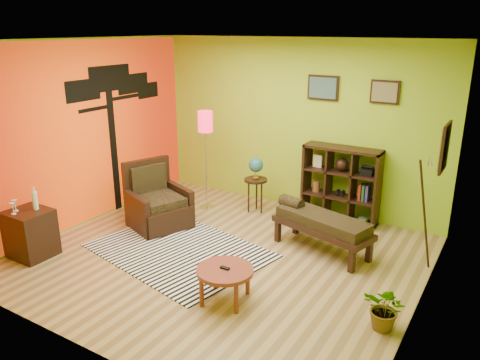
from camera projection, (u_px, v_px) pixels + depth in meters
The scene contains 11 objects.
ground at pixel (221, 257), 6.30m from camera, with size 5.00×5.00×0.00m, color tan.
room_shell at pixel (214, 124), 5.79m from camera, with size 5.04×4.54×2.82m.
zebra_rug at pixel (179, 250), 6.47m from camera, with size 2.32×1.69×0.01m, color white.
coffee_table at pixel (225, 273), 5.20m from camera, with size 0.64×0.64×0.41m.
armchair at pixel (157, 206), 7.23m from camera, with size 1.05×1.04×1.00m.
side_cabinet at pixel (31, 233), 6.24m from camera, with size 0.55×0.50×0.96m.
floor_lamp at pixel (205, 131), 7.57m from camera, with size 0.25×0.25×1.66m.
globe_table at pixel (256, 171), 7.63m from camera, with size 0.38×0.38×0.93m.
cube_shelf at pixel (341, 185), 7.30m from camera, with size 1.20×0.35×1.20m.
bench at pixel (320, 222), 6.36m from camera, with size 1.49×0.85×0.65m.
potted_plant at pixel (386, 313), 4.74m from camera, with size 0.43×0.48×0.37m, color #26661E.
Camera 1 is at (3.16, -4.70, 2.95)m, focal length 35.00 mm.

